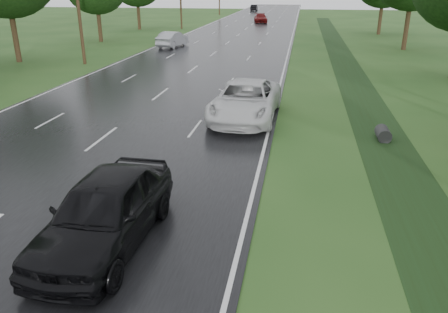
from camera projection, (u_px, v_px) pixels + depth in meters
name	position (u px, v px, depth m)	size (l,w,h in m)	color
road	(235.00, 38.00, 52.02)	(14.00, 180.00, 0.04)	black
edge_stripe_east	(292.00, 39.00, 50.93)	(0.12, 180.00, 0.01)	silver
edge_stripe_west	(180.00, 36.00, 53.08)	(0.12, 180.00, 0.01)	silver
center_line	(235.00, 38.00, 52.01)	(0.12, 180.00, 0.01)	silver
drainage_ditch	(359.00, 91.00, 26.10)	(2.20, 120.00, 0.56)	black
white_pickup	(246.00, 100.00, 20.55)	(2.88, 6.25, 1.74)	silver
dark_sedan	(105.00, 211.00, 10.53)	(2.10, 5.21, 1.78)	black
silver_sedan	(173.00, 39.00, 44.10)	(1.62, 4.63, 1.53)	#989AA0
far_car_red	(261.00, 18.00, 71.94)	(1.98, 4.86, 1.41)	maroon
far_car_dark	(254.00, 8.00, 102.99)	(1.48, 4.25, 1.40)	black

